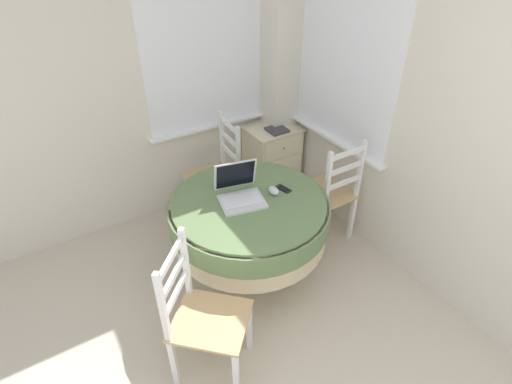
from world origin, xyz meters
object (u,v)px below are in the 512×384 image
(dining_chair_near_right_window, at_px, (329,193))
(computer_mouse, at_px, (274,191))
(round_dining_table, at_px, (249,217))
(dining_chair_near_back_window, at_px, (217,174))
(cell_phone, at_px, (283,189))
(corner_cabinet, at_px, (272,159))
(dining_chair_camera_near, at_px, (203,318))
(laptop, at_px, (240,192))
(book_on_cabinet, at_px, (277,130))

(dining_chair_near_right_window, bearing_deg, computer_mouse, -173.38)
(round_dining_table, relative_size, dining_chair_near_back_window, 1.18)
(computer_mouse, bearing_deg, cell_phone, 4.22)
(corner_cabinet, bearing_deg, dining_chair_camera_near, -134.76)
(cell_phone, height_order, corner_cabinet, cell_phone)
(computer_mouse, distance_m, corner_cabinet, 1.22)
(dining_chair_near_right_window, bearing_deg, laptop, 179.79)
(round_dining_table, distance_m, dining_chair_camera_near, 0.84)
(corner_cabinet, bearing_deg, cell_phone, -119.53)
(laptop, xyz_separation_m, dining_chair_near_back_window, (0.19, 0.76, -0.33))
(laptop, xyz_separation_m, cell_phone, (0.33, -0.07, -0.05))
(dining_chair_near_right_window, distance_m, book_on_cabinet, 0.85)
(cell_phone, bearing_deg, dining_chair_near_back_window, 99.87)
(dining_chair_camera_near, bearing_deg, book_on_cabinet, 43.71)
(round_dining_table, distance_m, corner_cabinet, 1.28)
(computer_mouse, xyz_separation_m, dining_chair_near_right_window, (0.62, 0.07, -0.30))
(round_dining_table, height_order, dining_chair_near_right_window, dining_chair_near_right_window)
(dining_chair_camera_near, bearing_deg, dining_chair_near_back_window, 59.89)
(computer_mouse, height_order, book_on_cabinet, computer_mouse)
(dining_chair_near_back_window, relative_size, corner_cabinet, 1.40)
(computer_mouse, height_order, dining_chair_camera_near, dining_chair_camera_near)
(cell_phone, xyz_separation_m, dining_chair_near_right_window, (0.53, 0.07, -0.28))
(dining_chair_near_back_window, distance_m, dining_chair_camera_near, 1.55)
(computer_mouse, xyz_separation_m, book_on_cabinet, (0.63, 0.88, -0.05))
(cell_phone, relative_size, dining_chair_near_right_window, 0.13)
(round_dining_table, height_order, dining_chair_near_back_window, dining_chair_near_back_window)
(dining_chair_near_back_window, bearing_deg, round_dining_table, -100.04)
(laptop, xyz_separation_m, dining_chair_near_right_window, (0.86, -0.00, -0.33))
(round_dining_table, bearing_deg, laptop, 125.24)
(book_on_cabinet, bearing_deg, cell_phone, -121.56)
(cell_phone, height_order, dining_chair_camera_near, dining_chair_camera_near)
(dining_chair_near_right_window, xyz_separation_m, corner_cabinet, (0.01, 0.89, -0.11))
(laptop, distance_m, book_on_cabinet, 1.19)
(dining_chair_near_right_window, bearing_deg, corner_cabinet, 89.08)
(dining_chair_near_back_window, relative_size, book_on_cabinet, 5.37)
(corner_cabinet, bearing_deg, laptop, -134.41)
(corner_cabinet, height_order, book_on_cabinet, book_on_cabinet)
(dining_chair_near_back_window, relative_size, dining_chair_near_right_window, 1.00)
(round_dining_table, distance_m, dining_chair_near_back_window, 0.84)
(dining_chair_near_back_window, xyz_separation_m, corner_cabinet, (0.69, 0.13, -0.11))
(laptop, distance_m, cell_phone, 0.34)
(corner_cabinet, xyz_separation_m, book_on_cabinet, (-0.00, -0.08, 0.36))
(computer_mouse, relative_size, book_on_cabinet, 0.55)
(cell_phone, bearing_deg, laptop, 168.26)
(computer_mouse, bearing_deg, laptop, 162.41)
(laptop, bearing_deg, book_on_cabinet, 43.00)
(dining_chair_near_back_window, relative_size, dining_chair_camera_near, 1.00)
(dining_chair_near_right_window, distance_m, corner_cabinet, 0.90)
(laptop, height_order, dining_chair_camera_near, laptop)
(round_dining_table, xyz_separation_m, corner_cabinet, (0.83, 0.95, -0.24))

